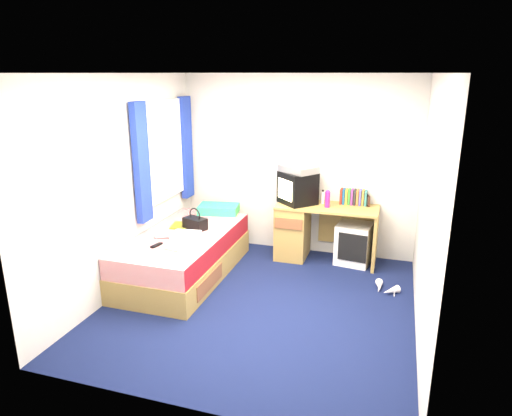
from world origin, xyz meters
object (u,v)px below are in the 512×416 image
(bed, at_px, (185,254))
(storage_cube, at_px, (354,243))
(vcr, at_px, (298,169))
(remote_control, at_px, (156,245))
(colour_swatch_fan, at_px, (173,250))
(aerosol_can, at_px, (323,197))
(crt_tv, at_px, (297,188))
(pillow, at_px, (219,209))
(handbag, at_px, (195,223))
(white_heels, at_px, (385,288))
(picture_frame, at_px, (368,201))
(magazine, at_px, (180,225))
(pink_water_bottle, at_px, (328,200))
(desk, at_px, (306,229))
(water_bottle, at_px, (164,235))
(towel, at_px, (186,237))

(bed, height_order, storage_cube, bed)
(vcr, xyz_separation_m, remote_control, (-1.28, -1.47, -0.66))
(colour_swatch_fan, bearing_deg, aerosol_can, 49.75)
(crt_tv, height_order, colour_swatch_fan, crt_tv)
(pillow, xyz_separation_m, crt_tv, (1.08, 0.09, 0.36))
(storage_cube, xyz_separation_m, handbag, (-1.88, -0.82, 0.35))
(colour_swatch_fan, relative_size, white_heels, 0.71)
(picture_frame, xyz_separation_m, magazine, (-2.24, -0.90, -0.27))
(crt_tv, xyz_separation_m, pink_water_bottle, (0.41, -0.07, -0.11))
(bed, relative_size, pink_water_bottle, 9.93)
(storage_cube, bearing_deg, desk, -171.07)
(colour_swatch_fan, distance_m, white_heels, 2.44)
(bed, bearing_deg, water_bottle, -123.55)
(handbag, relative_size, remote_control, 2.04)
(storage_cube, bearing_deg, picture_frame, 54.12)
(pink_water_bottle, height_order, water_bottle, pink_water_bottle)
(desk, distance_m, vcr, 0.81)
(white_heels, bearing_deg, picture_frame, 108.95)
(aerosol_can, xyz_separation_m, colour_swatch_fan, (-1.37, -1.61, -0.29))
(crt_tv, bearing_deg, pillow, -132.21)
(desk, distance_m, colour_swatch_fan, 1.93)
(pink_water_bottle, distance_m, handbag, 1.70)
(magazine, bearing_deg, bed, -56.04)
(pillow, distance_m, water_bottle, 1.14)
(bed, distance_m, desk, 1.65)
(aerosol_can, bearing_deg, towel, -135.67)
(storage_cube, bearing_deg, white_heels, -51.80)
(pillow, bearing_deg, pink_water_bottle, 0.81)
(crt_tv, bearing_deg, vcr, 90.00)
(vcr, xyz_separation_m, picture_frame, (0.90, 0.15, -0.39))
(storage_cube, height_order, white_heels, storage_cube)
(pink_water_bottle, xyz_separation_m, handbag, (-1.52, -0.73, -0.23))
(aerosol_can, distance_m, handbag, 1.70)
(remote_control, bearing_deg, colour_swatch_fan, -3.08)
(desk, height_order, remote_control, desk)
(desk, bearing_deg, water_bottle, -140.04)
(desk, xyz_separation_m, crt_tv, (-0.13, 0.00, 0.55))
(bed, distance_m, pink_water_bottle, 1.93)
(crt_tv, relative_size, remote_control, 3.56)
(storage_cube, height_order, water_bottle, water_bottle)
(magazine, bearing_deg, crt_tv, 29.44)
(pink_water_bottle, bearing_deg, white_heels, -39.90)
(crt_tv, xyz_separation_m, handbag, (-1.11, -0.81, -0.34))
(pink_water_bottle, bearing_deg, bed, -149.66)
(bed, height_order, magazine, magazine)
(colour_swatch_fan, distance_m, remote_control, 0.24)
(storage_cube, distance_m, vcr, 1.22)
(towel, xyz_separation_m, colour_swatch_fan, (-0.02, -0.29, -0.04))
(crt_tv, bearing_deg, aerosol_can, 57.98)
(remote_control, bearing_deg, pink_water_bottle, 50.26)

